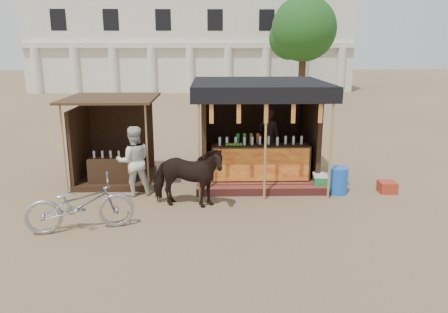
% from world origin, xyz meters
% --- Properties ---
extents(ground, '(120.00, 120.00, 0.00)m').
position_xyz_m(ground, '(0.00, 0.00, 0.00)').
color(ground, '#846B4C').
rests_on(ground, ground).
extents(main_stall, '(3.60, 3.61, 2.78)m').
position_xyz_m(main_stall, '(1.02, 3.36, 1.03)').
color(main_stall, maroon).
rests_on(main_stall, ground).
extents(secondary_stall, '(2.40, 2.40, 2.38)m').
position_xyz_m(secondary_stall, '(-3.17, 3.24, 0.85)').
color(secondary_stall, '#342413').
rests_on(secondary_stall, ground).
extents(cow, '(1.86, 1.07, 1.49)m').
position_xyz_m(cow, '(-0.88, 1.08, 0.74)').
color(cow, black).
rests_on(cow, ground).
extents(motorbike, '(2.29, 1.28, 1.14)m').
position_xyz_m(motorbike, '(-3.01, -0.19, 0.57)').
color(motorbike, '#9A99A1').
rests_on(motorbike, ground).
extents(bystander, '(1.01, 0.86, 1.79)m').
position_xyz_m(bystander, '(-2.27, 2.00, 0.89)').
color(bystander, silver).
rests_on(bystander, ground).
extents(blue_barrel, '(0.53, 0.53, 0.69)m').
position_xyz_m(blue_barrel, '(2.95, 1.97, 0.35)').
color(blue_barrel, blue).
rests_on(blue_barrel, ground).
extents(red_crate, '(0.43, 0.43, 0.29)m').
position_xyz_m(red_crate, '(4.27, 2.00, 0.14)').
color(red_crate, '#A32F1B').
rests_on(red_crate, ground).
extents(cooler, '(0.68, 0.50, 0.46)m').
position_xyz_m(cooler, '(2.68, 2.15, 0.23)').
color(cooler, '#1C7F3A').
rests_on(cooler, ground).
extents(background_building, '(26.00, 7.45, 8.18)m').
position_xyz_m(background_building, '(-2.00, 29.94, 3.98)').
color(background_building, silver).
rests_on(background_building, ground).
extents(tree, '(4.50, 4.40, 7.00)m').
position_xyz_m(tree, '(5.81, 22.14, 4.63)').
color(tree, '#382314').
rests_on(tree, ground).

